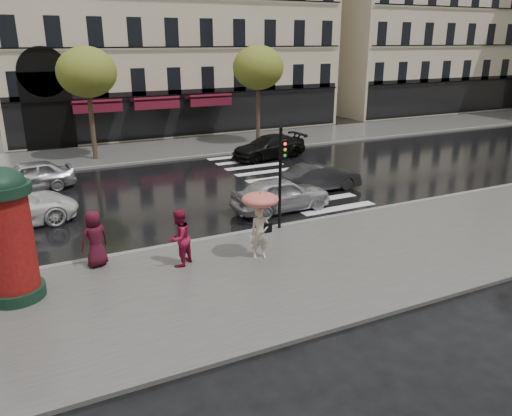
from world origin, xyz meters
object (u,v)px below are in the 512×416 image
car_white (9,208)px  car_darkgrey (320,177)px  car_far_silver (27,177)px  woman_umbrella (260,214)px  car_black (269,147)px  man_burgundy (95,239)px  morris_column (6,230)px  traffic_light (281,169)px  woman_red (179,238)px  car_silver (281,194)px

car_white → car_darkgrey: bearing=-101.4°
car_darkgrey → car_far_silver: (-12.73, 6.04, 0.07)m
woman_umbrella → car_far_silver: bearing=118.2°
car_darkgrey → car_black: bearing=-7.0°
car_darkgrey → car_white: size_ratio=0.79×
man_burgundy → morris_column: size_ratio=0.43×
morris_column → car_black: size_ratio=0.88×
man_burgundy → traffic_light: 7.00m
woman_red → car_far_silver: 12.12m
car_black → car_silver: bearing=-31.7°
woman_umbrella → car_white: woman_umbrella is taller
man_burgundy → car_darkgrey: size_ratio=0.46×
car_black → car_white: bearing=-74.7°
woman_red → car_darkgrey: woman_red is taller
morris_column → car_darkgrey: morris_column is taller
traffic_light → morris_column: bearing=-170.9°
woman_red → car_white: bearing=-91.7°
car_far_silver → woman_red: bearing=12.6°
man_burgundy → car_black: man_burgundy is taller
car_silver → car_black: car_silver is taller
traffic_light → car_white: (-9.23, 5.21, -1.76)m
morris_column → car_silver: bearing=19.2°
morris_column → car_white: bearing=90.2°
woman_red → car_white: (-4.78, 6.67, -0.34)m
woman_umbrella → car_black: size_ratio=0.48×
traffic_light → car_black: size_ratio=0.80×
woman_red → car_far_silver: (-3.92, 11.46, -0.31)m
car_silver → car_far_silver: 12.38m
woman_red → car_white: 8.21m
car_silver → car_black: bearing=-26.6°
car_white → car_black: car_white is taller
traffic_light → car_silver: (1.21, 2.16, -1.73)m
morris_column → man_burgundy: bearing=25.9°
morris_column → car_white: morris_column is taller
woman_umbrella → woman_red: bearing=166.4°
man_burgundy → morris_column: bearing=5.3°
woman_red → car_black: (9.80, 12.70, -0.35)m
car_far_silver → woman_umbrella: bearing=21.9°
traffic_light → car_far_silver: traffic_light is taller
car_silver → car_far_silver: bearing=48.6°
car_darkgrey → car_black: 7.35m
car_darkgrey → car_white: 13.65m
traffic_light → car_far_silver: 13.16m
traffic_light → car_silver: traffic_light is taller
car_black → car_far_silver: bearing=-92.0°
woman_umbrella → man_burgundy: bearing=160.6°
car_white → car_silver: bearing=-112.5°
morris_column → car_silver: morris_column is taller
car_black → car_far_silver: (-13.71, -1.24, 0.03)m
man_burgundy → woman_umbrella: bearing=139.9°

